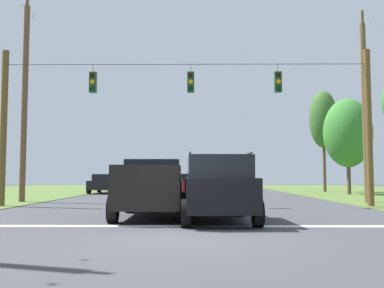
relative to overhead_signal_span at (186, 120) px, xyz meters
The scene contains 17 objects.
ground_plane 10.63m from the overhead_signal_span, 89.08° to the right, with size 120.00×120.00×0.00m, color #3D3D42.
stop_bar_stripe 8.61m from the overhead_signal_span, 88.82° to the right, with size 14.56×0.45×0.01m, color white.
lane_dash_0 4.28m from the overhead_signal_span, 84.56° to the right, with size 0.15×2.50×0.01m, color white.
lane_dash_1 6.15m from the overhead_signal_span, 88.08° to the left, with size 0.15×2.50×0.01m, color white.
lane_dash_2 14.17m from the overhead_signal_span, 89.34° to the left, with size 0.15×2.50×0.01m, color white.
lane_dash_3 19.08m from the overhead_signal_span, 89.52° to the left, with size 0.15×2.50×0.01m, color white.
lane_dash_4 24.22m from the overhead_signal_span, 89.62° to the left, with size 0.15×2.50×0.01m, color white.
overhead_signal_span is the anchor object (origin of this frame).
pickup_truck 5.85m from the overhead_signal_span, 101.76° to the right, with size 2.37×5.44×1.95m.
suv_black 7.05m from the overhead_signal_span, 80.03° to the right, with size 2.35×4.87×2.05m.
distant_car_crossing_white 18.30m from the overhead_signal_span, 99.55° to the left, with size 2.27×4.42×1.52m.
distant_car_oncoming 8.27m from the overhead_signal_span, 89.41° to the left, with size 4.39×2.19×1.52m.
distant_car_far_parked 16.46m from the overhead_signal_span, 114.53° to the left, with size 2.22×4.40×1.52m.
utility_pole_mid_right 9.71m from the overhead_signal_span, 16.26° to the left, with size 0.29×1.85×10.12m.
utility_pole_near_left 9.40m from the overhead_signal_span, 160.08° to the left, with size 0.31×1.57×11.17m.
tree_roadside_right 17.20m from the overhead_signal_span, 46.69° to the left, with size 3.55×3.55×7.15m.
tree_roadside_left 21.00m from the overhead_signal_span, 56.70° to the left, with size 2.40×2.40×8.72m.
Camera 1 is at (0.31, -9.91, 1.39)m, focal length 40.64 mm.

